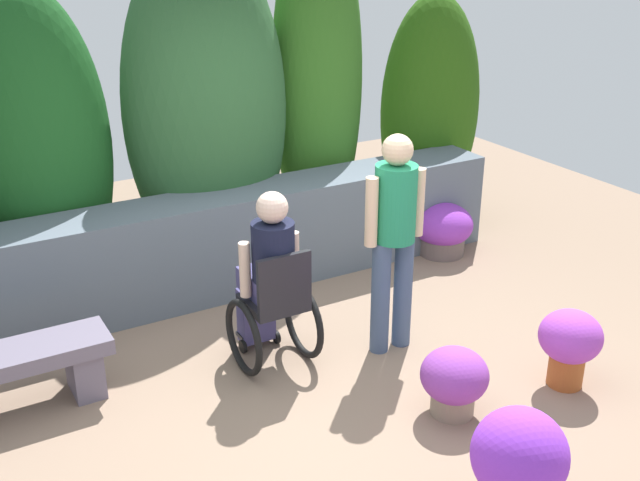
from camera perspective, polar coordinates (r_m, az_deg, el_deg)
ground_plane at (r=5.48m, az=0.96°, el=-10.58°), size 10.30×10.30×0.00m
stone_retaining_wall at (r=6.65m, az=-6.71°, el=-0.11°), size 5.15×0.53×0.88m
hedge_backdrop at (r=6.82m, az=-11.86°, el=8.32°), size 6.31×1.12×3.14m
stone_bench at (r=5.44m, az=-22.20°, el=-9.10°), size 1.34×0.39×0.45m
person_in_wheelchair at (r=5.45m, az=-3.67°, el=-3.27°), size 0.53×0.66×1.33m
person_standing_companion at (r=5.51m, az=5.51°, el=0.79°), size 0.49×0.30×1.66m
flower_pot_purple_near at (r=4.33m, az=14.42°, el=-15.90°), size 0.51×0.51×0.70m
flower_pot_terracotta_by_wall at (r=5.58m, az=17.97°, el=-7.17°), size 0.43×0.43×0.56m
flower_pot_red_accent at (r=5.15m, az=9.88°, el=-10.12°), size 0.45×0.45×0.47m
flower_pot_small_foreground at (r=7.46m, az=9.04°, el=0.86°), size 0.58×0.58×0.50m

